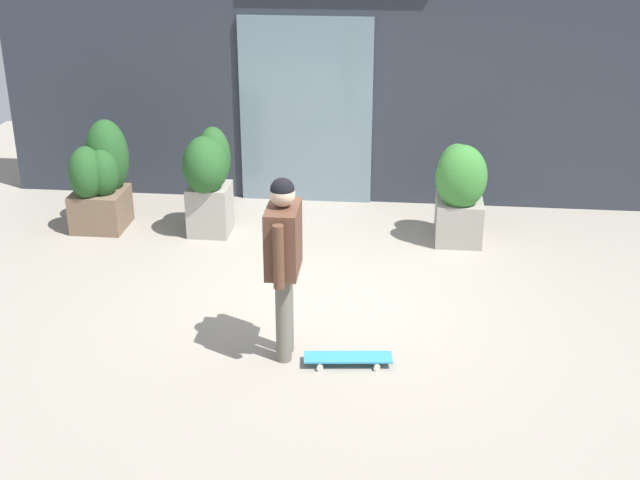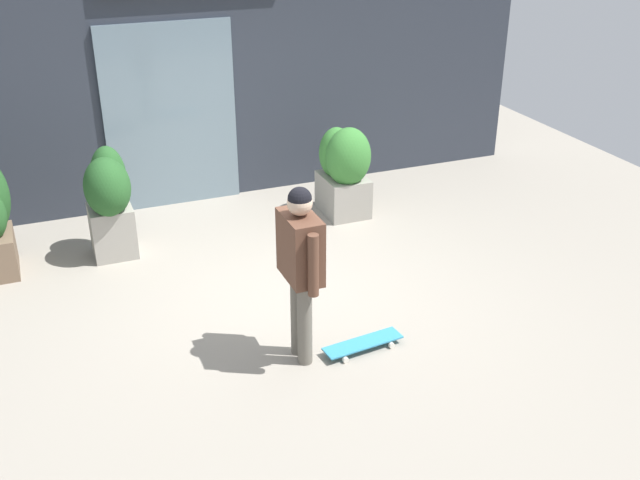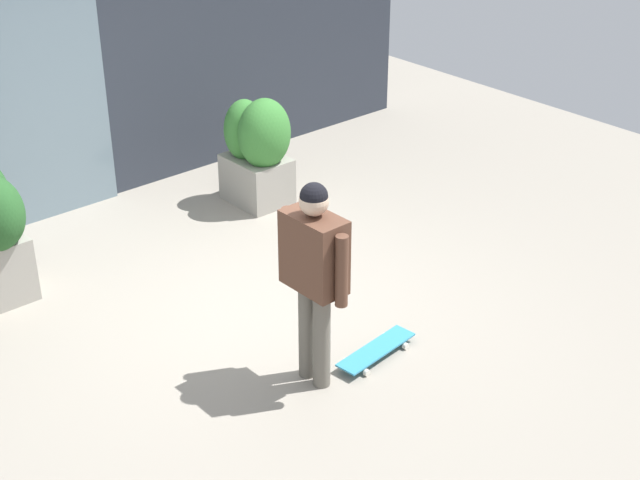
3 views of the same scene
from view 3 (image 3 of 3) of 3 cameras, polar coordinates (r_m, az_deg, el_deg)
The scene contains 5 objects.
ground_plane at distance 7.92m, azimuth -4.00°, elevation -4.25°, with size 12.00×12.00×0.00m, color gray.
building_facade at distance 9.50m, azimuth -15.45°, elevation 12.46°, with size 8.65×0.31×3.68m.
skateboarder at distance 6.56m, azimuth -0.36°, elevation -1.50°, with size 0.27×0.66×1.61m.
skateboard at distance 7.31m, azimuth 3.44°, elevation -6.71°, with size 0.76×0.29×0.08m.
planter_box_right at distance 9.51m, azimuth -3.86°, elevation 5.56°, with size 0.56×0.72×1.16m.
Camera 3 is at (-3.98, -5.40, 4.21)m, focal length 52.53 mm.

